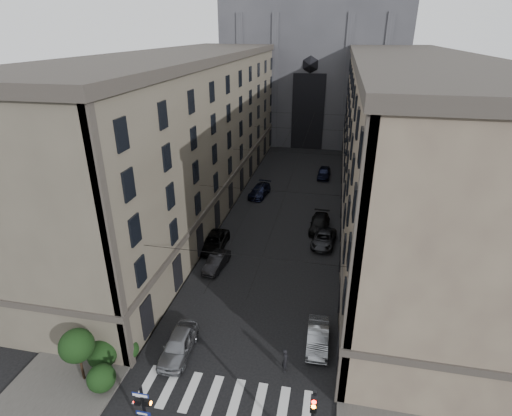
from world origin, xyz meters
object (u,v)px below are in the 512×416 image
Objects in this scene: pedestrian_signal_left at (144,409)px; car_right_far at (324,173)px; gothic_tower at (315,48)px; car_right_midnear at (324,239)px; car_left_midnear at (216,262)px; car_left_near at (178,345)px; car_left_midfar at (214,242)px; car_right_near at (318,337)px; pedestrian at (285,360)px; car_left_far at (260,191)px; car_right_midfar at (320,224)px.

car_right_far is at bearing 80.54° from pedestrian_signal_left.
car_right_midnear is at bearing -83.93° from gothic_tower.
car_left_midnear is (-4.81, -55.58, -17.12)m from gothic_tower.
car_left_near is 15.26m from car_left_midfar.
car_right_near is (11.69, -12.25, -0.01)m from car_left_midfar.
car_right_midnear is at bearing -3.79° from pedestrian.
pedestrian_signal_left is at bearing 134.53° from pedestrian.
pedestrian is (6.99, 6.50, -1.43)m from pedestrian_signal_left.
car_left_midnear is at bearing 139.13° from car_right_near.
car_left_far reaches higher than car_left_midfar.
car_right_midfar is (4.55, -45.34, -17.04)m from gothic_tower.
car_right_far is at bearing 93.52° from car_right_midfar.
car_left_far is at bearing 91.13° from pedestrian_signal_left.
car_left_far is 29.16m from car_right_near.
car_left_midnear is at bearing 37.64° from pedestrian.
car_left_midfar is 1.06× the size of car_right_midnear.
car_right_midnear is at bearing 40.90° from car_left_midnear.
car_left_midfar is 16.93m from car_right_near.
car_right_midfar is at bearing -37.79° from car_left_far.
car_left_midnear is 0.83× the size of car_right_midnear.
car_left_far reaches higher than car_left_midnear.
car_left_far is at bearing -129.78° from car_right_far.
car_left_midfar is at bearing -146.47° from car_right_midfar.
car_right_midfar is at bearing -86.83° from car_right_far.
car_right_near is 0.83× the size of car_right_midfar.
pedestrian_signal_left is (-3.51, -73.46, -15.48)m from gothic_tower.
car_right_far is (-0.35, 18.18, 0.04)m from car_right_midfar.
car_left_far is at bearing -96.61° from gothic_tower.
car_right_midnear is (8.70, 24.69, -1.63)m from pedestrian_signal_left.
gothic_tower is at bearing 84.60° from car_left_near.
car_right_near is at bearing -48.05° from car_left_midfar.
car_left_near is 7.67m from pedestrian.
car_right_far reaches higher than car_right_midnear.
car_left_far is at bearing 108.20° from car_right_near.
car_right_midnear is 0.95× the size of car_right_midfar.
pedestrian is at bearing -90.45° from car_right_midfar.
car_left_far is 12.40m from car_right_midfar.
car_right_midfar is at bearing 29.43° from car_left_midfar.
pedestrian_signal_left reaches higher than car_left_midnear.
car_left_midnear is 13.35m from car_right_near.
car_right_far is (4.20, -27.17, -16.99)m from gothic_tower.
car_right_far is at bearing 90.70° from car_right_near.
car_right_midnear is (9.99, 6.81, 0.01)m from car_left_midnear.
pedestrian is at bearing -88.99° from car_right_far.
gothic_tower reaches higher than car_right_midfar.
car_right_midfar is (10.75, 6.49, 0.03)m from car_left_midfar.
car_right_near is at bearing -85.11° from gothic_tower.
pedestrian_signal_left is at bearing -135.14° from car_right_near.
car_right_near is at bearing -63.47° from car_left_far.
car_left_near is 0.96× the size of car_right_midnear.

